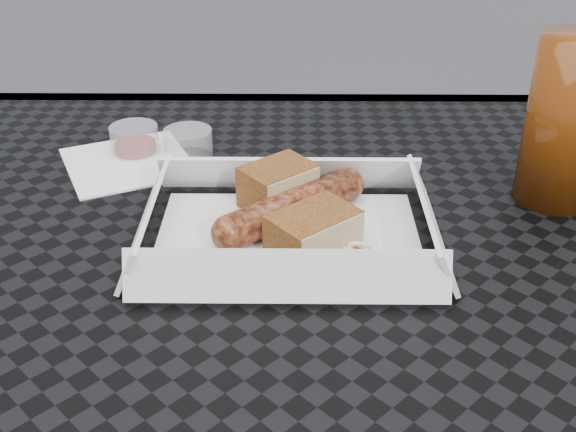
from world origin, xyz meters
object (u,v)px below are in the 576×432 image
at_px(bratwurst, 292,207).
at_px(drink_glass, 566,122).
at_px(patio_table, 256,351).
at_px(food_tray, 288,239).

bearing_deg(bratwurst, drink_glass, 12.52).
relative_size(bratwurst, drink_glass, 0.85).
distance_m(patio_table, drink_glass, 0.34).
bearing_deg(bratwurst, patio_table, -110.84).
relative_size(patio_table, food_tray, 3.64).
relative_size(patio_table, bratwurst, 6.11).
bearing_deg(drink_glass, patio_table, -154.26).
distance_m(food_tray, drink_glass, 0.27).
bearing_deg(drink_glass, food_tray, -162.48).
bearing_deg(food_tray, bratwurst, 83.17).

